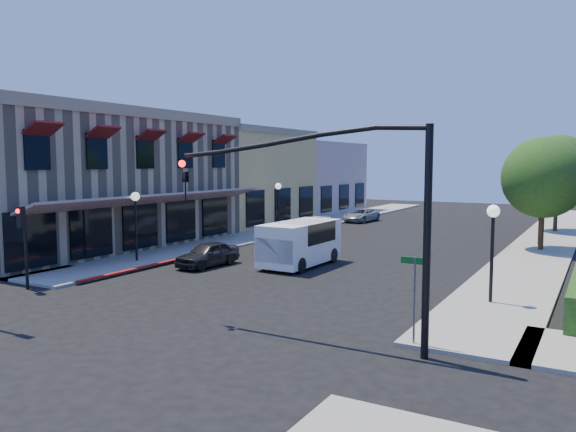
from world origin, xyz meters
The scene contains 21 objects.
ground centered at (0.00, 0.00, 0.00)m, with size 120.00×120.00×0.00m, color black.
sidewalk_left centered at (-8.75, 27.00, 0.06)m, with size 3.50×50.00×0.12m, color gray.
sidewalk_right centered at (8.75, 27.00, 0.06)m, with size 3.50×50.00×0.12m, color gray.
curb_red_strip centered at (-6.90, 8.00, 0.00)m, with size 0.25×10.00×0.06m, color maroon.
corner_brick_building centered at (-15.45, 11.00, 4.01)m, with size 11.77×18.20×8.10m.
yellow_stucco_building centered at (-15.50, 26.00, 3.80)m, with size 10.00×12.00×7.60m, color tan.
pink_stucco_building centered at (-15.50, 38.00, 3.50)m, with size 10.00×12.00×7.00m, color #CAA298.
street_tree_a centered at (8.80, 22.00, 4.19)m, with size 4.56×4.56×6.48m.
street_tree_b centered at (8.80, 32.00, 4.54)m, with size 4.94×4.94×7.02m.
signal_mast_arm centered at (5.86, 1.50, 4.09)m, with size 8.01×0.39×6.00m.
secondary_signal centered at (-8.00, 1.41, 2.32)m, with size 0.28×0.42×3.32m.
street_name_sign centered at (7.50, 2.20, 1.70)m, with size 0.80×0.06×2.50m.
lamppost_left_near centered at (-8.50, 8.00, 2.74)m, with size 0.44×0.44×3.57m.
lamppost_left_far centered at (-8.50, 22.00, 2.74)m, with size 0.44×0.44×3.57m.
lamppost_right_near centered at (8.50, 8.00, 2.74)m, with size 0.44×0.44×3.57m.
lamppost_right_far centered at (8.50, 24.00, 2.74)m, with size 0.44×0.44×3.57m.
white_van centered at (-1.00, 11.34, 1.24)m, with size 2.24×4.89×2.15m.
parked_car_a centered at (-4.80, 9.01, 0.60)m, with size 1.43×3.55×1.21m, color black.
parked_car_b centered at (-4.80, 17.08, 0.59)m, with size 1.25×3.58×1.18m, color silver.
parked_car_c centered at (-6.20, 22.79, 0.55)m, with size 1.55×3.81×1.11m, color silver.
parked_car_d centered at (-6.20, 32.00, 0.56)m, with size 1.87×4.05×1.12m, color #9D9FA2.
Camera 1 is at (11.88, -12.47, 5.04)m, focal length 35.00 mm.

